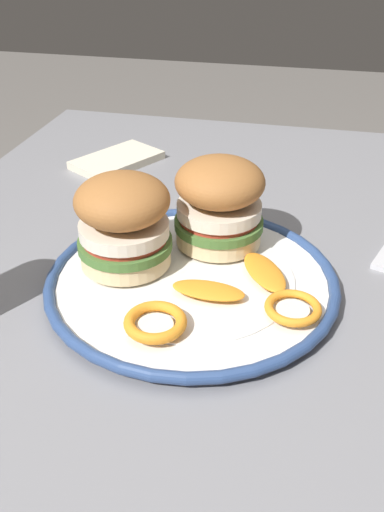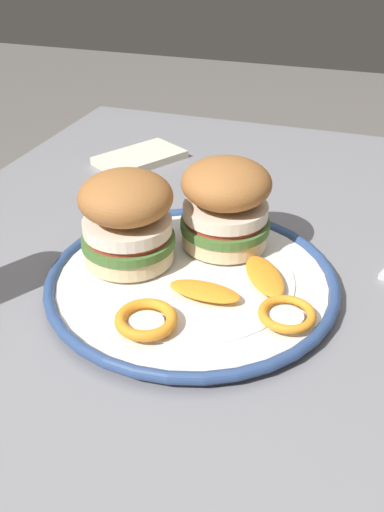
# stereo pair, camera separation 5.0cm
# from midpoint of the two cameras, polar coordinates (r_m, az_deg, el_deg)

# --- Properties ---
(dining_table) EXTENTS (1.12, 0.83, 0.72)m
(dining_table) POSITION_cam_midpoint_polar(r_m,az_deg,el_deg) (0.65, 0.52, -12.46)
(dining_table) COLOR gray
(dining_table) RESTS_ON ground
(dinner_plate) EXTENTS (0.31, 0.31, 0.02)m
(dinner_plate) POSITION_cam_midpoint_polar(r_m,az_deg,el_deg) (0.60, -2.41, -2.54)
(dinner_plate) COLOR white
(dinner_plate) RESTS_ON dining_table
(sandwich_half_left) EXTENTS (0.14, 0.14, 0.10)m
(sandwich_half_left) POSITION_cam_midpoint_polar(r_m,az_deg,el_deg) (0.60, -9.32, 3.48)
(sandwich_half_left) COLOR beige
(sandwich_half_left) RESTS_ON dinner_plate
(sandwich_half_right) EXTENTS (0.13, 0.13, 0.10)m
(sandwich_half_right) POSITION_cam_midpoint_polar(r_m,az_deg,el_deg) (0.63, 0.46, 5.48)
(sandwich_half_right) COLOR beige
(sandwich_half_right) RESTS_ON dinner_plate
(orange_peel_curled) EXTENTS (0.08, 0.08, 0.01)m
(orange_peel_curled) POSITION_cam_midpoint_polar(r_m,az_deg,el_deg) (0.52, -6.48, -6.72)
(orange_peel_curled) COLOR orange
(orange_peel_curled) RESTS_ON dinner_plate
(orange_peel_strip_long) EXTENTS (0.04, 0.08, 0.01)m
(orange_peel_strip_long) POSITION_cam_midpoint_polar(r_m,az_deg,el_deg) (0.56, -0.91, -3.54)
(orange_peel_strip_long) COLOR orange
(orange_peel_strip_long) RESTS_ON dinner_plate
(orange_peel_strip_short) EXTENTS (0.08, 0.07, 0.01)m
(orange_peel_strip_short) POSITION_cam_midpoint_polar(r_m,az_deg,el_deg) (0.59, 4.89, -1.65)
(orange_peel_strip_short) COLOR orange
(orange_peel_strip_short) RESTS_ON dinner_plate
(orange_peel_small_curl) EXTENTS (0.08, 0.08, 0.01)m
(orange_peel_small_curl) POSITION_cam_midpoint_polar(r_m,az_deg,el_deg) (0.54, 7.52, -5.29)
(orange_peel_small_curl) COLOR orange
(orange_peel_small_curl) RESTS_ON dinner_plate
(folded_napkin) EXTENTS (0.16, 0.14, 0.01)m
(folded_napkin) POSITION_cam_midpoint_polar(r_m,az_deg,el_deg) (0.91, -9.15, 9.46)
(folded_napkin) COLOR beige
(folded_napkin) RESTS_ON dining_table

